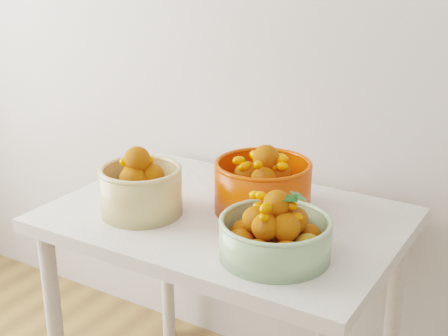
{
  "coord_description": "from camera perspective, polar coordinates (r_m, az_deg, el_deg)",
  "views": [
    {
      "loc": [
        0.7,
        0.18,
        1.5
      ],
      "look_at": [
        -0.11,
        1.53,
        0.92
      ],
      "focal_mm": 50.0,
      "sensor_mm": 36.0,
      "label": 1
    }
  ],
  "objects": [
    {
      "name": "table",
      "position": [
        1.86,
        0.14,
        -6.88
      ],
      "size": [
        1.0,
        0.7,
        0.75
      ],
      "color": "silver",
      "rests_on": "ground"
    },
    {
      "name": "bowl_green",
      "position": [
        1.56,
        4.69,
        -6.06
      ],
      "size": [
        0.37,
        0.37,
        0.18
      ],
      "rotation": [
        0.0,
        0.0,
        -0.41
      ],
      "color": "#91B786",
      "rests_on": "table"
    },
    {
      "name": "bowl_cream",
      "position": [
        1.81,
        -7.62,
        -1.84
      ],
      "size": [
        0.28,
        0.28,
        0.2
      ],
      "rotation": [
        0.0,
        0.0,
        0.2
      ],
      "color": "tan",
      "rests_on": "table"
    },
    {
      "name": "bowl_orange",
      "position": [
        1.81,
        3.6,
        -1.57
      ],
      "size": [
        0.29,
        0.29,
        0.2
      ],
      "rotation": [
        0.0,
        0.0,
        0.03
      ],
      "color": "#E93202",
      "rests_on": "table"
    }
  ]
}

